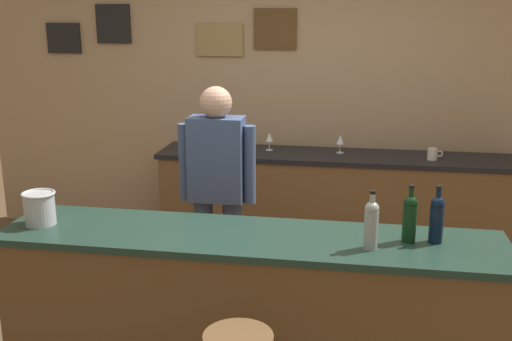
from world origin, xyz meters
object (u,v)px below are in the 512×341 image
Objects in this scene: wine_glass_a at (192,135)px; wine_glass_d at (269,138)px; wine_glass_c at (246,137)px; coffee_mug at (433,154)px; wine_bottle_c at (437,217)px; wine_bottle_a at (371,223)px; wine_bottle_b at (410,217)px; bartender at (217,189)px; wine_glass_b at (217,136)px; wine_glass_e at (340,140)px; ice_bucket at (40,207)px.

wine_glass_a is 0.70m from wine_glass_d.
wine_glass_c is 1.24× the size of coffee_mug.
wine_bottle_c is 1.97× the size of wine_glass_a.
wine_bottle_b is (0.20, 0.13, 0.00)m from wine_bottle_a.
wine_glass_d is at bearing 83.77° from bartender.
wine_bottle_a is 1.00× the size of wine_bottle_b.
wine_bottle_b is at bearing -30.97° from bartender.
wine_bottle_b is 2.45× the size of coffee_mug.
bartender is 10.45× the size of wine_glass_b.
wine_glass_e is (0.62, -0.01, 0.00)m from wine_glass_d.
wine_bottle_a is (0.99, -0.85, 0.12)m from bartender.
coffee_mug is at bearing -3.42° from wine_glass_b.
ice_bucket is at bearing -139.24° from coffee_mug.
wine_bottle_c is 1.97× the size of wine_glass_e.
wine_glass_c is (-1.25, 2.06, -0.05)m from wine_bottle_b.
wine_bottle_c is at bearing 23.33° from wine_bottle_a.
coffee_mug is at bearing -3.50° from wine_glass_a.
wine_glass_e is (-0.56, 2.05, -0.05)m from wine_bottle_c.
wine_glass_c is at bearing 70.09° from ice_bucket.
wine_bottle_a reaches higher than coffee_mug.
wine_bottle_c is at bearing -60.17° from wine_glass_d.
coffee_mug is at bearing -8.65° from wine_glass_e.
wine_bottle_a is 2.45× the size of coffee_mug.
wine_glass_a is at bearing 132.35° from wine_bottle_c.
bartender is 5.29× the size of wine_bottle_b.
ice_bucket is at bearing -114.48° from wine_glass_d.
wine_bottle_a is at bearing -59.10° from wine_glass_b.
bartender is 1.38m from wine_glass_b.
bartender reaches higher than wine_glass_c.
wine_bottle_c is at bearing -55.91° from wine_glass_c.
bartender reaches higher than wine_glass_a.
wine_bottle_c reaches higher than coffee_mug.
wine_glass_a is at bearing 179.50° from wine_glass_e.
bartender is 1.96m from coffee_mug.
coffee_mug is at bearing 40.76° from ice_bucket.
ice_bucket is at bearing -109.91° from wine_glass_c.
wine_bottle_b is 1.97× the size of wine_glass_b.
coffee_mug is (1.84, -0.11, -0.06)m from wine_glass_b.
ice_bucket is 1.21× the size of wine_glass_b.
ice_bucket is at bearing -126.64° from wine_glass_e.
wine_bottle_a is 2.36m from wine_glass_d.
bartender is at bearing -87.58° from wine_glass_c.
wine_glass_d is 1.24× the size of coffee_mug.
bartender is 1.55m from wine_glass_e.
wine_glass_d is 0.62m from wine_glass_e.
wine_bottle_b reaches higher than ice_bucket.
wine_glass_b is at bearing 176.58° from coffee_mug.
wine_glass_b is at bearing 128.79° from wine_bottle_c.
wine_glass_b is (0.24, -0.02, 0.00)m from wine_glass_a.
ice_bucket reaches higher than coffee_mug.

